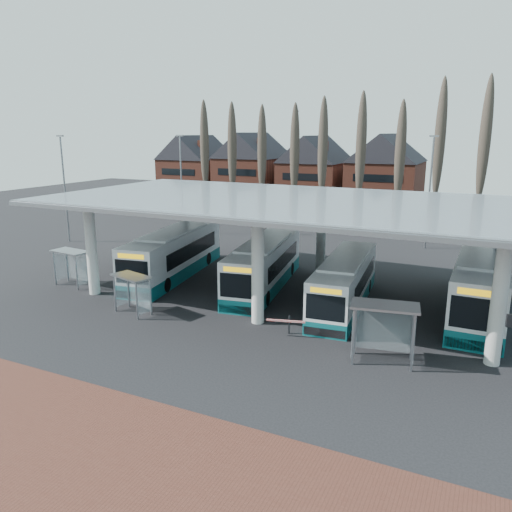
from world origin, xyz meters
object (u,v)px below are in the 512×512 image
at_px(bus_1, 265,265).
at_px(bus_2, 345,283).
at_px(bus_3, 481,284).
at_px(bus_0, 175,254).
at_px(shelter_0, 73,260).
at_px(shelter_2, 384,319).
at_px(shelter_1, 134,285).

relative_size(bus_1, bus_2, 1.07).
distance_m(bus_2, bus_3, 8.00).
xyz_separation_m(bus_0, bus_2, (13.32, -1.12, -0.18)).
relative_size(bus_3, shelter_0, 4.60).
relative_size(bus_1, shelter_2, 3.65).
relative_size(bus_2, shelter_1, 4.08).
xyz_separation_m(bus_3, shelter_0, (-25.84, -6.56, 0.12)).
bearing_deg(bus_2, shelter_0, -172.80).
bearing_deg(shelter_1, shelter_0, 175.42).
bearing_deg(shelter_2, shelter_0, 162.99).
distance_m(bus_3, shelter_1, 20.58).
distance_m(bus_0, shelter_1, 8.16).
distance_m(shelter_0, shelter_2, 22.18).
bearing_deg(shelter_1, bus_0, 122.29).
bearing_deg(bus_3, bus_2, -161.63).
relative_size(bus_1, shelter_1, 4.39).
xyz_separation_m(bus_1, bus_2, (6.05, -1.38, -0.10)).
distance_m(bus_1, shelter_0, 13.37).
xyz_separation_m(shelter_0, shelter_1, (7.40, -2.58, -0.13)).
bearing_deg(shelter_2, bus_0, 145.16).
xyz_separation_m(bus_0, shelter_1, (2.48, -7.78, 0.07)).
height_order(bus_0, shelter_1, bus_0).
distance_m(bus_1, shelter_2, 12.80).
bearing_deg(bus_0, bus_2, -14.15).
xyz_separation_m(bus_2, shelter_2, (3.76, -6.83, 0.63)).
bearing_deg(shelter_0, bus_3, 19.98).
height_order(shelter_1, shelter_2, shelter_2).
relative_size(bus_1, shelter_0, 4.25).
xyz_separation_m(bus_1, shelter_2, (9.81, -8.20, 0.53)).
bearing_deg(bus_0, shelter_0, -142.83).
xyz_separation_m(bus_0, bus_3, (20.91, 1.37, 0.08)).
relative_size(bus_0, bus_1, 1.05).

